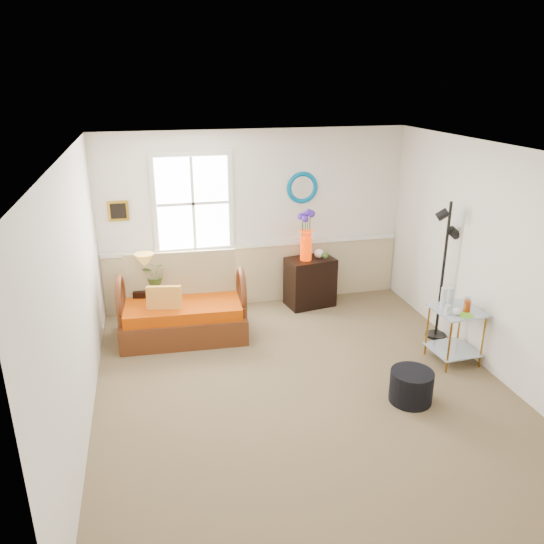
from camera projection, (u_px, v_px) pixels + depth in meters
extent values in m
cube|color=brown|center=(302.00, 387.00, 5.94)|extent=(4.50, 5.00, 0.01)
cube|color=white|center=(308.00, 152.00, 5.04)|extent=(4.50, 5.00, 0.01)
cube|color=silver|center=(255.00, 220.00, 7.77)|extent=(4.50, 0.01, 2.60)
cube|color=silver|center=(425.00, 423.00, 3.21)|extent=(4.50, 0.01, 2.60)
cube|color=silver|center=(76.00, 299.00, 4.99)|extent=(0.01, 5.00, 2.60)
cube|color=silver|center=(496.00, 263.00, 5.98)|extent=(0.01, 5.00, 2.60)
cube|color=tan|center=(256.00, 275.00, 8.04)|extent=(4.46, 0.02, 0.90)
cube|color=white|center=(256.00, 245.00, 7.87)|extent=(4.46, 0.04, 0.06)
cube|color=gold|center=(118.00, 211.00, 7.24)|extent=(0.28, 0.03, 0.28)
torus|color=#007CB2|center=(302.00, 187.00, 7.75)|extent=(0.47, 0.07, 0.47)
imported|color=#396024|center=(156.00, 277.00, 7.13)|extent=(0.47, 0.49, 0.30)
cylinder|color=black|center=(411.00, 386.00, 5.64)|extent=(0.55, 0.55, 0.35)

